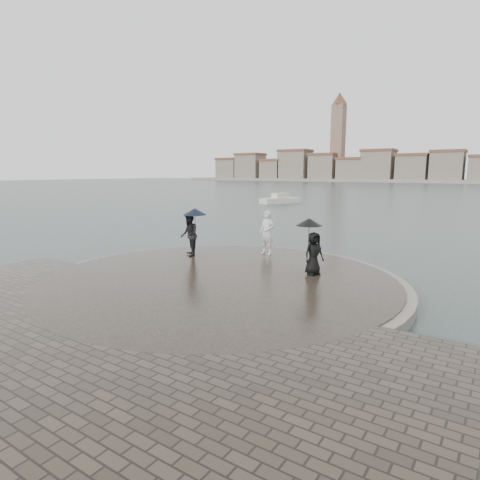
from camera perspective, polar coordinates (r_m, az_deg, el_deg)
The scene contains 8 objects.
ground at distance 11.40m, azimuth -13.79°, elevation -10.59°, with size 400.00×400.00×0.00m, color #2B3835.
kerb_ring at distance 13.82m, azimuth -3.02°, elevation -6.03°, with size 12.50×12.50×0.32m, color gray.
quay_tip at distance 13.81m, azimuth -3.02°, elevation -5.95°, with size 11.90×11.90×0.36m, color #2D261E.
statue at distance 17.33m, azimuth 3.85°, elevation 1.06°, with size 0.69×0.46×1.90m, color silver.
visitor_left at distance 17.04m, azimuth -7.08°, elevation 1.42°, with size 1.32×1.17×2.04m.
visitor_right at distance 14.08m, azimuth 10.24°, elevation -0.52°, with size 1.12×1.01×1.95m.
far_skyline at distance 168.46m, azimuth 29.35°, elevation 8.97°, with size 260.00×20.00×37.00m.
boats at distance 45.50m, azimuth 24.39°, elevation 4.33°, with size 36.45×6.14×1.50m.
Camera 1 is at (8.00, -7.14, 3.88)m, focal length 30.00 mm.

